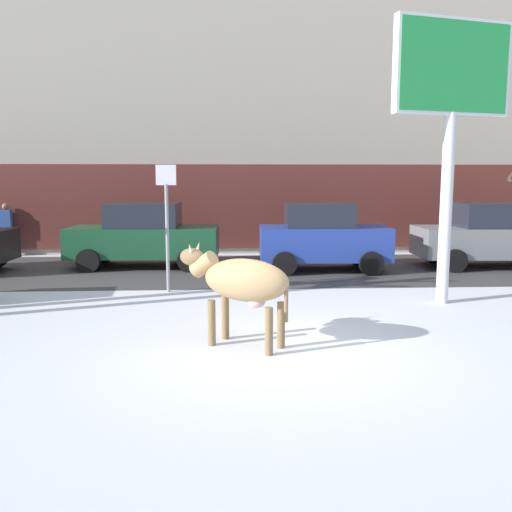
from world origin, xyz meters
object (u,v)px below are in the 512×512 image
Objects in this scene: car_blue_hatchback at (322,237)px; street_sign at (167,218)px; pedestrian_near_billboard at (463,227)px; cow_tan at (242,282)px; car_grey_sedan at (492,236)px; car_darkgreen_sedan at (144,236)px; pedestrian_by_cars at (7,229)px; billboard at (452,85)px.

street_sign is (-3.94, -2.74, 0.74)m from car_blue_hatchback.
pedestrian_near_billboard is at bearing 33.01° from street_sign.
street_sign is at bearing 110.73° from cow_tan.
car_blue_hatchback is 4.94m from car_grey_sedan.
car_darkgreen_sedan is 2.46× the size of pedestrian_near_billboard.
pedestrian_near_billboard is at bearing 52.53° from cow_tan.
car_blue_hatchback is 2.05× the size of pedestrian_by_cars.
street_sign is (-9.35, -6.07, 0.79)m from pedestrian_near_billboard.
pedestrian_near_billboard is (3.64, 7.46, -3.43)m from billboard.
street_sign reaches higher than cow_tan.
billboard reaches higher than pedestrian_near_billboard.
cow_tan is at bearing -127.47° from pedestrian_near_billboard.
pedestrian_by_cars reaches higher than cow_tan.
billboard reaches higher than cow_tan.
billboard reaches higher than car_blue_hatchback.
pedestrian_near_billboard is at bearing 64.00° from billboard.
billboard is 6.43m from car_grey_sedan.
billboard reaches higher than car_darkgreen_sedan.
street_sign is at bearing -45.82° from pedestrian_by_cars.
car_grey_sedan is 2.46× the size of pedestrian_near_billboard.
cow_tan is 12.82m from pedestrian_near_billboard.
billboard is 5.62m from car_blue_hatchback.
street_sign is at bearing -146.99° from pedestrian_near_billboard.
car_blue_hatchback is (5.00, -0.83, 0.02)m from car_darkgreen_sedan.
car_blue_hatchback reaches higher than pedestrian_by_cars.
car_grey_sedan reaches higher than pedestrian_by_cars.
car_blue_hatchback reaches higher than car_darkgreen_sedan.
cow_tan is 4.43m from street_sign.
billboard is at bearing -32.73° from pedestrian_by_cars.
car_blue_hatchback is (2.39, 6.84, -0.07)m from cow_tan.
pedestrian_near_billboard is at bearing 80.99° from car_grey_sedan.
cow_tan is 0.43× the size of car_darkgreen_sedan.
pedestrian_by_cars is (-14.77, 3.02, -0.03)m from car_grey_sedan.
car_blue_hatchback is at bearing 34.78° from street_sign.
car_grey_sedan reaches higher than cow_tan.
car_darkgreen_sedan is 3.80m from street_sign.
pedestrian_near_billboard is (5.41, 3.34, -0.05)m from car_blue_hatchback.
cow_tan is 0.43× the size of car_grey_sedan.
street_sign is (5.90, -6.07, 0.79)m from pedestrian_by_cars.
car_grey_sedan is (7.32, 7.15, -0.09)m from cow_tan.
car_blue_hatchback is at bearing 70.72° from cow_tan.
car_darkgreen_sedan is 2.46× the size of pedestrian_by_cars.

